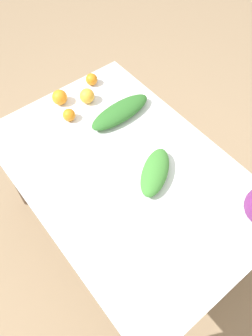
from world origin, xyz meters
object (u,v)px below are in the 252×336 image
at_px(greens_bunch_scallion, 120,112).
at_px(orange_2, 92,79).
at_px(greens_bunch_kale, 155,172).
at_px(orange_0, 59,97).
at_px(orange_3, 69,115).
at_px(orange_1, 87,96).

xyz_separation_m(greens_bunch_scallion, orange_2, (0.30, -0.03, -0.00)).
relative_size(greens_bunch_kale, orange_0, 3.33).
bearing_deg(orange_3, orange_2, -58.69).
height_order(greens_bunch_scallion, orange_0, orange_0).
xyz_separation_m(greens_bunch_scallion, greens_bunch_kale, (-0.39, 0.11, 0.00)).
bearing_deg(orange_1, greens_bunch_scallion, -160.38).
bearing_deg(greens_bunch_kale, orange_0, 7.08).
bearing_deg(greens_bunch_scallion, orange_2, -5.56).
distance_m(orange_0, orange_1, 0.15).
xyz_separation_m(greens_bunch_kale, orange_0, (0.67, 0.08, 0.00)).
xyz_separation_m(orange_0, orange_1, (-0.08, -0.12, -0.00)).
bearing_deg(orange_1, orange_2, -44.80).
bearing_deg(orange_2, orange_1, 135.20).
bearing_deg(orange_0, orange_3, 168.69).
relative_size(orange_2, orange_3, 1.02).
distance_m(orange_0, orange_2, 0.22).
relative_size(orange_0, orange_1, 1.01).
relative_size(greens_bunch_scallion, greens_bunch_kale, 1.33).
distance_m(greens_bunch_kale, orange_1, 0.59).
bearing_deg(greens_bunch_scallion, orange_0, 34.44).
bearing_deg(greens_bunch_scallion, orange_3, 56.06).
relative_size(greens_bunch_kale, orange_3, 4.12).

